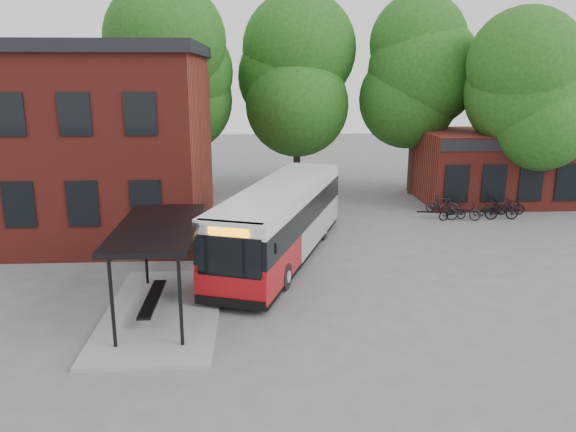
{
  "coord_description": "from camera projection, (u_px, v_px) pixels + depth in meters",
  "views": [
    {
      "loc": [
        -1.52,
        -17.42,
        7.36
      ],
      "look_at": [
        -0.34,
        3.19,
        2.0
      ],
      "focal_mm": 35.0,
      "sensor_mm": 36.0,
      "label": 1
    }
  ],
  "objects": [
    {
      "name": "tree_1",
      "position": [
        297.0,
        107.0,
        33.94
      ],
      "size": [
        7.92,
        7.92,
        10.4
      ],
      "primitive_type": null,
      "color": "#1C4E14",
      "rests_on": "ground"
    },
    {
      "name": "bus_shelter",
      "position": [
        161.0,
        270.0,
        17.18
      ],
      "size": [
        3.6,
        7.0,
        2.9
      ],
      "primitive_type": null,
      "color": "black",
      "rests_on": "ground"
    },
    {
      "name": "bicycle_5",
      "position": [
        502.0,
        210.0,
        28.41
      ],
      "size": [
        1.75,
        0.5,
        1.05
      ],
      "primitive_type": "imported",
      "rotation": [
        0.0,
        0.0,
        1.57
      ],
      "color": "black",
      "rests_on": "ground"
    },
    {
      "name": "tree_2",
      "position": [
        416.0,
        103.0,
        33.29
      ],
      "size": [
        7.92,
        7.92,
        11.0
      ],
      "primitive_type": null,
      "color": "#1C4E14",
      "rests_on": "ground"
    },
    {
      "name": "bicycle_3",
      "position": [
        442.0,
        204.0,
        29.61
      ],
      "size": [
        1.75,
        1.08,
        1.02
      ],
      "primitive_type": "imported",
      "rotation": [
        0.0,
        0.0,
        1.18
      ],
      "color": "#24242D",
      "rests_on": "ground"
    },
    {
      "name": "bicycle_2",
      "position": [
        453.0,
        212.0,
        28.38
      ],
      "size": [
        1.63,
        0.89,
        0.81
      ],
      "primitive_type": "imported",
      "rotation": [
        0.0,
        0.0,
        1.81
      ],
      "color": "black",
      "rests_on": "ground"
    },
    {
      "name": "ground",
      "position": [
        304.0,
        298.0,
        18.77
      ],
      "size": [
        100.0,
        100.0,
        0.0
      ],
      "primitive_type": "plane",
      "color": "#5D5D60"
    },
    {
      "name": "bicycle_6",
      "position": [
        489.0,
        208.0,
        29.33
      ],
      "size": [
        1.66,
        1.03,
        0.82
      ],
      "primitive_type": "imported",
      "rotation": [
        0.0,
        0.0,
        1.91
      ],
      "color": "black",
      "rests_on": "ground"
    },
    {
      "name": "shop_row",
      "position": [
        540.0,
        166.0,
        32.62
      ],
      "size": [
        14.0,
        6.2,
        4.0
      ],
      "primitive_type": null,
      "color": "maroon",
      "rests_on": "ground"
    },
    {
      "name": "tree_3",
      "position": [
        528.0,
        123.0,
        29.91
      ],
      "size": [
        7.04,
        7.04,
        9.28
      ],
      "primitive_type": null,
      "color": "#1C4E14",
      "rests_on": "ground"
    },
    {
      "name": "bike_rail",
      "position": [
        466.0,
        214.0,
        28.89
      ],
      "size": [
        5.2,
        0.1,
        0.38
      ],
      "primitive_type": null,
      "color": "black",
      "rests_on": "ground"
    },
    {
      "name": "bicycle_7",
      "position": [
        511.0,
        206.0,
        29.44
      ],
      "size": [
        1.49,
        0.5,
        0.88
      ],
      "primitive_type": "imported",
      "rotation": [
        0.0,
        0.0,
        1.51
      ],
      "color": "black",
      "rests_on": "ground"
    },
    {
      "name": "bicycle_4",
      "position": [
        464.0,
        212.0,
        28.28
      ],
      "size": [
        1.81,
        0.85,
        0.92
      ],
      "primitive_type": "imported",
      "rotation": [
        0.0,
        0.0,
        1.42
      ],
      "color": "black",
      "rests_on": "ground"
    },
    {
      "name": "city_bus",
      "position": [
        282.0,
        222.0,
        22.49
      ],
      "size": [
        6.11,
        11.78,
        2.95
      ],
      "primitive_type": null,
      "rotation": [
        0.0,
        0.0,
        -0.33
      ],
      "color": "#B10F14",
      "rests_on": "ground"
    },
    {
      "name": "station_building",
      "position": [
        5.0,
        141.0,
        25.67
      ],
      "size": [
        18.4,
        10.4,
        8.5
      ],
      "primitive_type": null,
      "color": "maroon",
      "rests_on": "ground"
    },
    {
      "name": "tree_0",
      "position": [
        178.0,
        104.0,
        32.51
      ],
      "size": [
        7.92,
        7.92,
        11.0
      ],
      "primitive_type": null,
      "color": "#1C4E14",
      "rests_on": "ground"
    }
  ]
}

